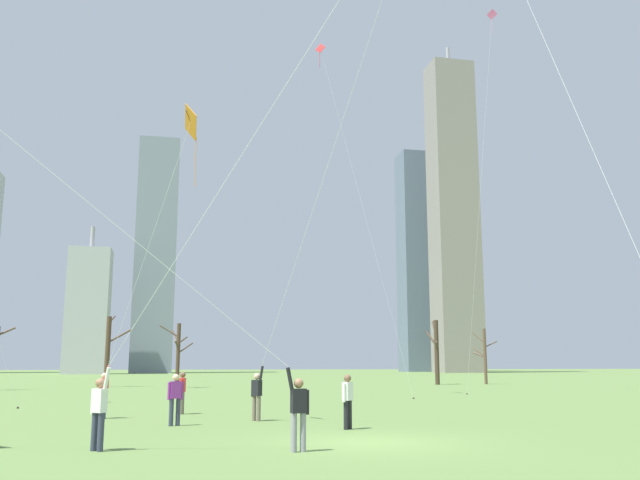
{
  "coord_description": "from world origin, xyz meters",
  "views": [
    {
      "loc": [
        -5.0,
        -16.97,
        1.96
      ],
      "look_at": [
        0.0,
        6.0,
        6.23
      ],
      "focal_mm": 38.13,
      "sensor_mm": 36.0,
      "label": 1
    }
  ],
  "objects_px": {
    "distant_kite_high_overhead_pink": "(488,70)",
    "kite_flyer_far_back_orange": "(120,341)",
    "bystander_strolling_midfield": "(182,391)",
    "bare_tree_left_of_center": "(436,350)",
    "bare_tree_far_right_edge": "(485,355)",
    "bystander_far_off_by_trees": "(175,397)",
    "kite_flyer_foreground_left_purple": "(286,302)",
    "bystander_watching_nearby": "(348,399)",
    "kite_flyer_midfield_center_yellow": "(165,299)",
    "distant_kite_low_near_trees_red": "(332,94)",
    "kite_flyer_foreground_right_blue": "(155,284)",
    "bare_tree_right_of_center": "(108,350)",
    "bare_tree_center": "(178,353)"
  },
  "relations": [
    {
      "from": "distant_kite_low_near_trees_red",
      "to": "bystander_far_off_by_trees",
      "type": "bearing_deg",
      "value": -118.99
    },
    {
      "from": "bystander_strolling_midfield",
      "to": "kite_flyer_far_back_orange",
      "type": "bearing_deg",
      "value": -135.24
    },
    {
      "from": "bystander_strolling_midfield",
      "to": "bare_tree_left_of_center",
      "type": "relative_size",
      "value": 0.27
    },
    {
      "from": "kite_flyer_far_back_orange",
      "to": "bare_tree_left_of_center",
      "type": "height_order",
      "value": "kite_flyer_far_back_orange"
    },
    {
      "from": "kite_flyer_far_back_orange",
      "to": "kite_flyer_foreground_right_blue",
      "type": "relative_size",
      "value": 0.78
    },
    {
      "from": "kite_flyer_midfield_center_yellow",
      "to": "bystander_far_off_by_trees",
      "type": "distance_m",
      "value": 7.31
    },
    {
      "from": "bystander_strolling_midfield",
      "to": "bare_tree_right_of_center",
      "type": "distance_m",
      "value": 33.25
    },
    {
      "from": "bystander_far_off_by_trees",
      "to": "bare_tree_left_of_center",
      "type": "bearing_deg",
      "value": 57.51
    },
    {
      "from": "kite_flyer_foreground_left_purple",
      "to": "distant_kite_low_near_trees_red",
      "type": "height_order",
      "value": "distant_kite_low_near_trees_red"
    },
    {
      "from": "bystander_strolling_midfield",
      "to": "bystander_far_off_by_trees",
      "type": "xyz_separation_m",
      "value": [
        -0.31,
        -5.11,
        0.0
      ]
    },
    {
      "from": "bare_tree_right_of_center",
      "to": "bare_tree_far_right_edge",
      "type": "relative_size",
      "value": 1.15
    },
    {
      "from": "bystander_watching_nearby",
      "to": "bare_tree_far_right_edge",
      "type": "xyz_separation_m",
      "value": [
        24.06,
        40.46,
        1.83
      ]
    },
    {
      "from": "bystander_watching_nearby",
      "to": "distant_kite_low_near_trees_red",
      "type": "distance_m",
      "value": 26.06
    },
    {
      "from": "bystander_strolling_midfield",
      "to": "bare_tree_center",
      "type": "relative_size",
      "value": 0.31
    },
    {
      "from": "distant_kite_low_near_trees_red",
      "to": "bare_tree_left_of_center",
      "type": "relative_size",
      "value": 3.71
    },
    {
      "from": "kite_flyer_far_back_orange",
      "to": "bystander_far_off_by_trees",
      "type": "distance_m",
      "value": 3.91
    },
    {
      "from": "bystander_far_off_by_trees",
      "to": "distant_kite_high_overhead_pink",
      "type": "distance_m",
      "value": 35.16
    },
    {
      "from": "kite_flyer_foreground_right_blue",
      "to": "bare_tree_left_of_center",
      "type": "relative_size",
      "value": 2.32
    },
    {
      "from": "distant_kite_high_overhead_pink",
      "to": "kite_flyer_far_back_orange",
      "type": "bearing_deg",
      "value": -145.55
    },
    {
      "from": "bare_tree_right_of_center",
      "to": "kite_flyer_far_back_orange",
      "type": "bearing_deg",
      "value": -84.51
    },
    {
      "from": "distant_kite_low_near_trees_red",
      "to": "bare_tree_center",
      "type": "bearing_deg",
      "value": 115.78
    },
    {
      "from": "kite_flyer_midfield_center_yellow",
      "to": "distant_kite_high_overhead_pink",
      "type": "bearing_deg",
      "value": 50.05
    },
    {
      "from": "bare_tree_left_of_center",
      "to": "kite_flyer_midfield_center_yellow",
      "type": "bearing_deg",
      "value": -118.71
    },
    {
      "from": "bystander_strolling_midfield",
      "to": "distant_kite_high_overhead_pink",
      "type": "distance_m",
      "value": 32.56
    },
    {
      "from": "distant_kite_low_near_trees_red",
      "to": "bare_tree_far_right_edge",
      "type": "distance_m",
      "value": 33.58
    },
    {
      "from": "kite_flyer_far_back_orange",
      "to": "bare_tree_left_of_center",
      "type": "bearing_deg",
      "value": 53.32
    },
    {
      "from": "kite_flyer_foreground_right_blue",
      "to": "bare_tree_center",
      "type": "distance_m",
      "value": 41.63
    },
    {
      "from": "bare_tree_center",
      "to": "kite_flyer_far_back_orange",
      "type": "bearing_deg",
      "value": -94.31
    },
    {
      "from": "bystander_far_off_by_trees",
      "to": "distant_kite_low_near_trees_red",
      "type": "distance_m",
      "value": 25.81
    },
    {
      "from": "bystander_far_off_by_trees",
      "to": "kite_flyer_foreground_left_purple",
      "type": "bearing_deg",
      "value": -3.31
    },
    {
      "from": "kite_flyer_far_back_orange",
      "to": "bare_tree_right_of_center",
      "type": "bearing_deg",
      "value": 95.49
    },
    {
      "from": "kite_flyer_far_back_orange",
      "to": "bare_tree_right_of_center",
      "type": "xyz_separation_m",
      "value": [
        -3.36,
        34.97,
        0.35
      ]
    },
    {
      "from": "distant_kite_high_overhead_pink",
      "to": "distant_kite_low_near_trees_red",
      "type": "xyz_separation_m",
      "value": [
        -11.79,
        -2.1,
        -3.65
      ]
    },
    {
      "from": "kite_flyer_midfield_center_yellow",
      "to": "bare_tree_center",
      "type": "xyz_separation_m",
      "value": [
        0.77,
        41.31,
        -0.61
      ]
    },
    {
      "from": "bystander_watching_nearby",
      "to": "bystander_far_off_by_trees",
      "type": "bearing_deg",
      "value": 155.92
    },
    {
      "from": "kite_flyer_midfield_center_yellow",
      "to": "bystander_far_off_by_trees",
      "type": "height_order",
      "value": "kite_flyer_midfield_center_yellow"
    },
    {
      "from": "bystander_watching_nearby",
      "to": "bystander_strolling_midfield",
      "type": "height_order",
      "value": "same"
    },
    {
      "from": "kite_flyer_midfield_center_yellow",
      "to": "bystander_strolling_midfield",
      "type": "xyz_separation_m",
      "value": [
        0.68,
        11.97,
        -2.49
      ]
    },
    {
      "from": "bystander_watching_nearby",
      "to": "bystander_strolling_midfield",
      "type": "relative_size",
      "value": 1.0
    },
    {
      "from": "kite_flyer_foreground_left_purple",
      "to": "bystander_far_off_by_trees",
      "type": "relative_size",
      "value": 13.14
    },
    {
      "from": "bystander_watching_nearby",
      "to": "bare_tree_left_of_center",
      "type": "distance_m",
      "value": 44.55
    },
    {
      "from": "bystander_strolling_midfield",
      "to": "bare_tree_left_of_center",
      "type": "height_order",
      "value": "bare_tree_left_of_center"
    },
    {
      "from": "kite_flyer_foreground_left_purple",
      "to": "kite_flyer_far_back_orange",
      "type": "bearing_deg",
      "value": 151.19
    },
    {
      "from": "kite_flyer_foreground_left_purple",
      "to": "bare_tree_far_right_edge",
      "type": "bearing_deg",
      "value": 56.26
    },
    {
      "from": "bare_tree_far_right_edge",
      "to": "kite_flyer_foreground_right_blue",
      "type": "bearing_deg",
      "value": -123.28
    },
    {
      "from": "kite_flyer_midfield_center_yellow",
      "to": "bare_tree_far_right_edge",
      "type": "bearing_deg",
      "value": 56.74
    },
    {
      "from": "bare_tree_left_of_center",
      "to": "bare_tree_far_right_edge",
      "type": "distance_m",
      "value": 5.04
    },
    {
      "from": "kite_flyer_foreground_right_blue",
      "to": "distant_kite_low_near_trees_red",
      "type": "relative_size",
      "value": 0.63
    },
    {
      "from": "bare_tree_right_of_center",
      "to": "bare_tree_far_right_edge",
      "type": "distance_m",
      "value": 34.52
    },
    {
      "from": "kite_flyer_foreground_right_blue",
      "to": "kite_flyer_midfield_center_yellow",
      "type": "xyz_separation_m",
      "value": [
        0.22,
        0.3,
        -0.32
      ]
    }
  ]
}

